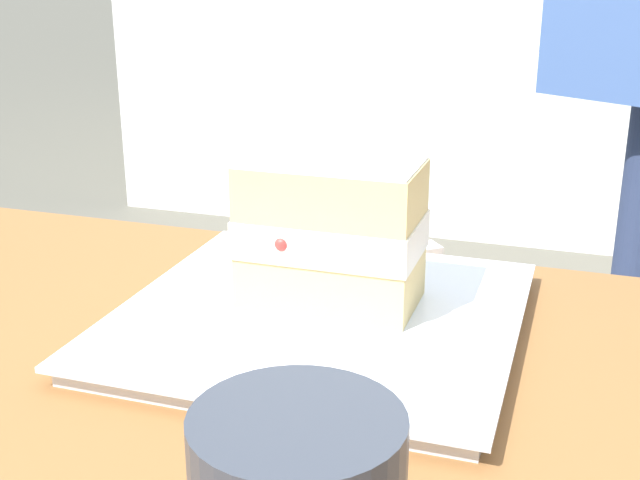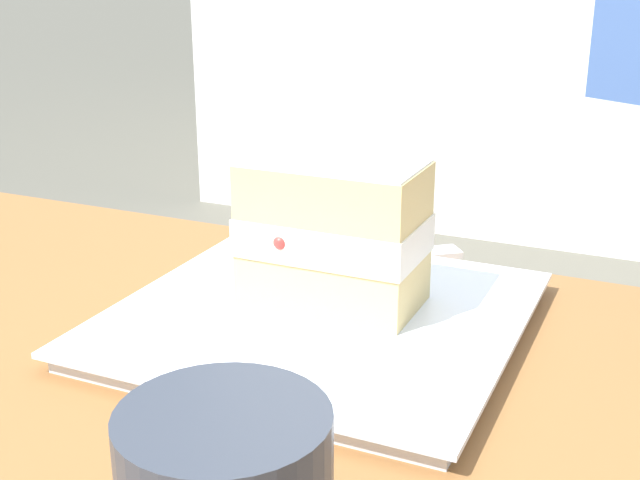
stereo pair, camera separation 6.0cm
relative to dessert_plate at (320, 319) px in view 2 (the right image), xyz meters
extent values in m
cube|color=white|center=(0.00, 0.00, 0.00)|extent=(0.27, 0.27, 0.01)
cube|color=white|center=(0.00, 0.00, 0.01)|extent=(0.29, 0.29, 0.00)
cube|color=#E0C17A|center=(0.00, 0.02, 0.03)|extent=(0.13, 0.07, 0.04)
cube|color=white|center=(0.00, 0.02, 0.06)|extent=(0.13, 0.08, 0.03)
sphere|color=red|center=(-0.04, 0.06, 0.06)|extent=(0.02, 0.02, 0.02)
sphere|color=red|center=(-0.02, -0.02, 0.06)|extent=(0.01, 0.01, 0.01)
sphere|color=red|center=(-0.01, 0.06, 0.06)|extent=(0.02, 0.02, 0.02)
cube|color=#E0C17A|center=(0.00, 0.02, 0.09)|extent=(0.13, 0.07, 0.04)
cube|color=white|center=(0.00, 0.02, 0.11)|extent=(0.13, 0.07, 0.00)
cylinder|color=silver|center=(-0.03, 0.13, 0.00)|extent=(0.11, 0.09, 0.01)
cube|color=silver|center=(0.04, 0.19, 0.00)|extent=(0.04, 0.04, 0.01)
cylinder|color=black|center=(0.08, -0.27, 0.08)|extent=(0.08, 0.08, 0.00)
camera|label=1|loc=(0.18, -0.54, 0.26)|focal=46.93mm
camera|label=2|loc=(0.23, -0.51, 0.26)|focal=46.93mm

